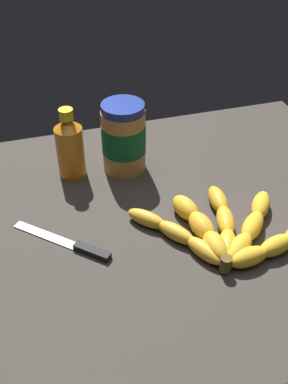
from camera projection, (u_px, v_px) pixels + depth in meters
The scene contains 5 objects.
ground_plane at pixel (159, 224), 87.10cm from camera, with size 95.82×73.26×3.43cm, color #38332D.
banana_bunch at pixel (226, 230), 80.93cm from camera, with size 33.11×21.99×3.77cm.
peanut_butter_jar at pixel (124, 138), 94.49cm from camera, with size 9.40×9.40×15.44cm.
honey_bottle at pixel (70, 146), 92.99cm from camera, with size 5.81×5.81×15.59cm.
butter_knife at pixel (69, 243), 80.00cm from camera, with size 15.93×15.19×1.20cm.
Camera 1 is at (-21.09, -60.87, 57.32)cm, focal length 41.89 mm.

